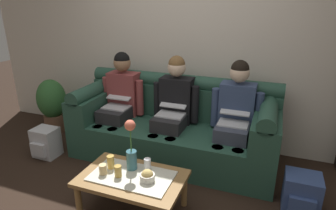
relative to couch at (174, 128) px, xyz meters
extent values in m
cube|color=beige|center=(0.00, 0.53, 1.08)|extent=(6.00, 0.12, 2.90)
cube|color=#234738|center=(0.00, -0.07, -0.16)|extent=(2.37, 0.88, 0.42)
cube|color=#234738|center=(0.00, 0.26, 0.25)|extent=(2.37, 0.22, 0.40)
cylinder|color=#234738|center=(0.00, 0.26, 0.51)|extent=(2.37, 0.18, 0.18)
cube|color=#234738|center=(-1.05, -0.07, 0.19)|extent=(0.28, 0.88, 0.28)
cylinder|color=#234738|center=(-1.05, -0.07, 0.38)|extent=(0.18, 0.88, 0.18)
cube|color=#234738|center=(1.05, -0.07, 0.19)|extent=(0.28, 0.88, 0.28)
cylinder|color=#234738|center=(1.05, -0.07, 0.38)|extent=(0.18, 0.88, 0.18)
cube|color=#232326|center=(-0.71, -0.13, 0.13)|extent=(0.34, 0.40, 0.15)
cylinder|color=#232326|center=(-0.81, -0.39, -0.16)|extent=(0.12, 0.12, 0.42)
cylinder|color=#232326|center=(-0.61, -0.39, -0.16)|extent=(0.12, 0.12, 0.42)
cube|color=brown|center=(-0.71, 0.11, 0.32)|extent=(0.38, 0.22, 0.54)
cylinder|color=brown|center=(-0.94, 0.07, 0.30)|extent=(0.09, 0.09, 0.44)
cylinder|color=brown|center=(-0.47, 0.07, 0.30)|extent=(0.09, 0.09, 0.44)
sphere|color=#936B4C|center=(-0.71, 0.09, 0.72)|extent=(0.21, 0.21, 0.21)
sphere|color=black|center=(-0.71, 0.09, 0.76)|extent=(0.19, 0.19, 0.19)
cube|color=silver|center=(-0.71, -0.11, 0.21)|extent=(0.31, 0.22, 0.02)
cube|color=silver|center=(-0.71, 0.02, 0.32)|extent=(0.31, 0.21, 0.06)
cube|color=black|center=(-0.71, 0.01, 0.32)|extent=(0.27, 0.18, 0.04)
cube|color=#232326|center=(0.00, -0.13, 0.13)|extent=(0.34, 0.40, 0.15)
cylinder|color=#232326|center=(-0.10, -0.39, -0.16)|extent=(0.12, 0.12, 0.42)
cylinder|color=#232326|center=(0.10, -0.39, -0.16)|extent=(0.12, 0.12, 0.42)
cube|color=black|center=(0.00, 0.11, 0.32)|extent=(0.38, 0.22, 0.54)
cylinder|color=black|center=(-0.23, 0.07, 0.30)|extent=(0.09, 0.09, 0.44)
cylinder|color=black|center=(0.23, 0.07, 0.30)|extent=(0.09, 0.09, 0.44)
sphere|color=beige|center=(0.00, 0.09, 0.72)|extent=(0.21, 0.21, 0.21)
sphere|color=brown|center=(0.00, 0.09, 0.76)|extent=(0.19, 0.19, 0.19)
cube|color=silver|center=(0.00, -0.11, 0.21)|extent=(0.31, 0.22, 0.02)
cube|color=silver|center=(0.00, 0.04, 0.32)|extent=(0.31, 0.20, 0.09)
cube|color=black|center=(0.00, 0.03, 0.31)|extent=(0.27, 0.18, 0.07)
cube|color=#383D4C|center=(0.71, -0.13, 0.13)|extent=(0.34, 0.40, 0.15)
cylinder|color=#383D4C|center=(0.61, -0.39, -0.16)|extent=(0.12, 0.12, 0.42)
cylinder|color=#383D4C|center=(0.81, -0.39, -0.16)|extent=(0.12, 0.12, 0.42)
cube|color=navy|center=(0.71, 0.11, 0.32)|extent=(0.38, 0.22, 0.54)
cylinder|color=navy|center=(0.47, 0.07, 0.30)|extent=(0.09, 0.09, 0.44)
cylinder|color=navy|center=(0.94, 0.07, 0.30)|extent=(0.09, 0.09, 0.44)
sphere|color=beige|center=(0.71, 0.09, 0.72)|extent=(0.21, 0.21, 0.21)
sphere|color=black|center=(0.71, 0.09, 0.76)|extent=(0.19, 0.19, 0.19)
cube|color=silver|center=(0.71, -0.11, 0.21)|extent=(0.31, 0.22, 0.02)
cube|color=silver|center=(0.71, 0.02, 0.32)|extent=(0.31, 0.21, 0.06)
cube|color=black|center=(0.71, 0.01, 0.32)|extent=(0.27, 0.18, 0.05)
cube|color=olive|center=(0.00, -1.08, -0.03)|extent=(0.91, 0.57, 0.04)
cube|color=beige|center=(0.00, -1.08, 0.00)|extent=(0.71, 0.40, 0.01)
cylinder|color=olive|center=(-0.41, -1.31, -0.21)|extent=(0.06, 0.06, 0.33)
cylinder|color=olive|center=(-0.41, -0.84, -0.21)|extent=(0.06, 0.06, 0.33)
cylinder|color=olive|center=(0.41, -0.84, -0.21)|extent=(0.06, 0.06, 0.33)
cylinder|color=#336672|center=(-0.05, -0.98, 0.09)|extent=(0.09, 0.09, 0.18)
cylinder|color=#3D7538|center=(-0.05, -0.98, 0.29)|extent=(0.01, 0.01, 0.22)
sphere|color=#E0664C|center=(-0.05, -0.98, 0.43)|extent=(0.10, 0.10, 0.10)
cylinder|color=silver|center=(0.16, -1.10, 0.04)|extent=(0.13, 0.13, 0.06)
sphere|color=#D8B766|center=(0.16, -1.10, 0.06)|extent=(0.11, 0.11, 0.11)
cylinder|color=gold|center=(-0.23, -1.04, 0.07)|extent=(0.07, 0.07, 0.12)
cylinder|color=gold|center=(-0.10, -1.13, 0.06)|extent=(0.06, 0.06, 0.10)
cylinder|color=#DBB77A|center=(-0.25, -1.14, 0.05)|extent=(0.07, 0.07, 0.09)
cylinder|color=silver|center=(0.09, -0.95, 0.06)|extent=(0.06, 0.06, 0.11)
cube|color=#B7B7BC|center=(-1.45, -0.56, -0.19)|extent=(0.28, 0.23, 0.36)
cube|color=#B7B7BC|center=(-1.45, -0.70, -0.22)|extent=(0.20, 0.05, 0.16)
cube|color=#33477A|center=(1.41, -0.51, -0.20)|extent=(0.31, 0.27, 0.35)
cube|color=#33477A|center=(1.41, -0.67, -0.23)|extent=(0.22, 0.05, 0.16)
cylinder|color=brown|center=(-1.85, 0.04, -0.24)|extent=(0.28, 0.28, 0.26)
ellipsoid|color=#2D602D|center=(-1.85, 0.04, 0.13)|extent=(0.40, 0.40, 0.56)
camera|label=1|loc=(1.05, -2.97, 1.43)|focal=30.76mm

